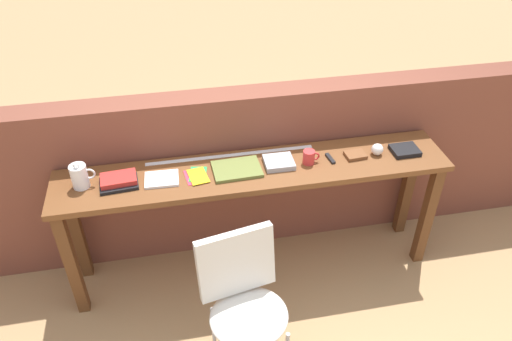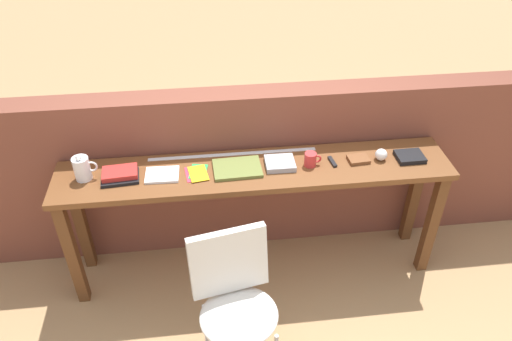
# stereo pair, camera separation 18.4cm
# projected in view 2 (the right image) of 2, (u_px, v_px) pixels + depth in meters

# --- Properties ---
(ground_plane) EXTENTS (40.00, 40.00, 0.00)m
(ground_plane) POSITION_uv_depth(u_px,v_px,m) (260.00, 297.00, 3.42)
(ground_plane) COLOR tan
(brick_wall_back) EXTENTS (6.00, 0.20, 1.24)m
(brick_wall_back) POSITION_uv_depth(u_px,v_px,m) (250.00, 170.00, 3.56)
(brick_wall_back) COLOR brown
(brick_wall_back) RESTS_ON ground
(sideboard) EXTENTS (2.50, 0.44, 0.88)m
(sideboard) POSITION_uv_depth(u_px,v_px,m) (255.00, 186.00, 3.21)
(sideboard) COLOR brown
(sideboard) RESTS_ON ground
(chair_white_moulded) EXTENTS (0.52, 0.53, 0.89)m
(chair_white_moulded) POSITION_uv_depth(u_px,v_px,m) (235.00, 297.00, 2.76)
(chair_white_moulded) COLOR silver
(chair_white_moulded) RESTS_ON ground
(pitcher_white) EXTENTS (0.14, 0.10, 0.18)m
(pitcher_white) POSITION_uv_depth(u_px,v_px,m) (82.00, 168.00, 3.00)
(pitcher_white) COLOR white
(pitcher_white) RESTS_ON sideboard
(book_stack_leftmost) EXTENTS (0.24, 0.18, 0.05)m
(book_stack_leftmost) POSITION_uv_depth(u_px,v_px,m) (120.00, 175.00, 3.04)
(book_stack_leftmost) COLOR black
(book_stack_leftmost) RESTS_ON sideboard
(magazine_cycling) EXTENTS (0.21, 0.17, 0.02)m
(magazine_cycling) POSITION_uv_depth(u_px,v_px,m) (162.00, 175.00, 3.06)
(magazine_cycling) COLOR white
(magazine_cycling) RESTS_ON sideboard
(pamphlet_pile_colourful) EXTENTS (0.15, 0.20, 0.01)m
(pamphlet_pile_colourful) POSITION_uv_depth(u_px,v_px,m) (197.00, 173.00, 3.08)
(pamphlet_pile_colourful) COLOR #E5334C
(pamphlet_pile_colourful) RESTS_ON sideboard
(book_open_centre) EXTENTS (0.31, 0.23, 0.02)m
(book_open_centre) POSITION_uv_depth(u_px,v_px,m) (237.00, 168.00, 3.11)
(book_open_centre) COLOR olive
(book_open_centre) RESTS_ON sideboard
(book_grey_hardcover) EXTENTS (0.19, 0.17, 0.03)m
(book_grey_hardcover) POSITION_uv_depth(u_px,v_px,m) (280.00, 163.00, 3.14)
(book_grey_hardcover) COLOR #9E9EA3
(book_grey_hardcover) RESTS_ON sideboard
(mug) EXTENTS (0.11, 0.08, 0.09)m
(mug) POSITION_uv_depth(u_px,v_px,m) (311.00, 159.00, 3.13)
(mug) COLOR red
(mug) RESTS_ON sideboard
(multitool_folded) EXTENTS (0.04, 0.11, 0.02)m
(multitool_folded) POSITION_uv_depth(u_px,v_px,m) (332.00, 162.00, 3.18)
(multitool_folded) COLOR black
(multitool_folded) RESTS_ON sideboard
(leather_journal_brown) EXTENTS (0.14, 0.11, 0.02)m
(leather_journal_brown) POSITION_uv_depth(u_px,v_px,m) (358.00, 159.00, 3.19)
(leather_journal_brown) COLOR brown
(leather_journal_brown) RESTS_ON sideboard
(sports_ball_small) EXTENTS (0.08, 0.08, 0.08)m
(sports_ball_small) POSITION_uv_depth(u_px,v_px,m) (381.00, 155.00, 3.19)
(sports_ball_small) COLOR silver
(sports_ball_small) RESTS_ON sideboard
(book_repair_rightmost) EXTENTS (0.18, 0.15, 0.03)m
(book_repair_rightmost) POSITION_uv_depth(u_px,v_px,m) (410.00, 157.00, 3.21)
(book_repair_rightmost) COLOR black
(book_repair_rightmost) RESTS_ON sideboard
(ruler_metal_back_edge) EXTENTS (1.10, 0.03, 0.00)m
(ruler_metal_back_edge) POSITION_uv_depth(u_px,v_px,m) (233.00, 154.00, 3.25)
(ruler_metal_back_edge) COLOR silver
(ruler_metal_back_edge) RESTS_ON sideboard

